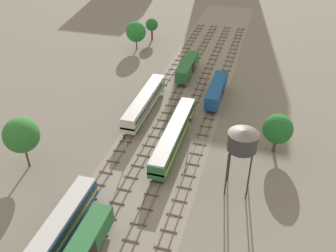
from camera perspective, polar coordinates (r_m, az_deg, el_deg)
name	(u,v)px	position (r m, az deg, el deg)	size (l,w,h in m)	color
ground_plane	(170,129)	(72.06, 0.29, -0.43)	(480.00, 480.00, 0.00)	slate
ballast_bed	(170,129)	(72.06, 0.29, -0.43)	(17.32, 176.00, 0.01)	gray
track_far_left	(139,121)	(74.53, -4.44, 0.85)	(2.40, 126.00, 0.29)	#47382D
track_left	(160,124)	(73.31, -1.17, 0.34)	(2.40, 126.00, 0.29)	#47382D
track_centre_left	(182,127)	(72.34, 2.20, -0.18)	(2.40, 126.00, 0.29)	#47382D
track_centre	(204,131)	(71.63, 5.64, -0.71)	(2.40, 126.00, 0.29)	#47382D
passenger_coach_far_left_near	(49,242)	(50.59, -17.85, -16.68)	(2.96, 22.00, 3.80)	#194C8C
passenger_coach_centre_left_mid	(174,134)	(65.99, 0.95, -1.24)	(2.96, 22.00, 3.80)	#286638
diesel_railcar_far_left_midfar	(145,101)	(76.12, -3.63, 3.79)	(2.96, 20.50, 3.80)	beige
freight_boxcar_centre_far	(216,90)	(81.40, 7.48, 5.54)	(2.87, 14.00, 3.60)	#194C8C
freight_boxcar_left_farther	(187,67)	(91.81, 3.02, 9.13)	(2.87, 14.00, 3.60)	#286638
water_tower	(243,141)	(53.87, 11.45, -2.24)	(4.53, 4.53, 11.09)	#2D2826
signal_post_nearest	(125,145)	(62.00, -6.62, -2.88)	(0.28, 0.47, 5.81)	gray
signal_post_mid	(190,125)	(67.60, 3.39, 0.09)	(0.28, 0.47, 4.77)	gray
lineside_tree_0	(152,25)	(114.38, -2.52, 15.31)	(3.69, 3.69, 6.55)	#4C331E
lineside_tree_1	(278,129)	(66.02, 16.56, -0.44)	(5.21, 5.21, 7.49)	#4C331E
lineside_tree_2	(21,135)	(63.50, -21.66, -1.31)	(5.81, 5.81, 9.35)	#4C331E
lineside_tree_3	(136,32)	(107.25, -4.97, 14.27)	(5.69, 5.69, 8.03)	#4C331E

